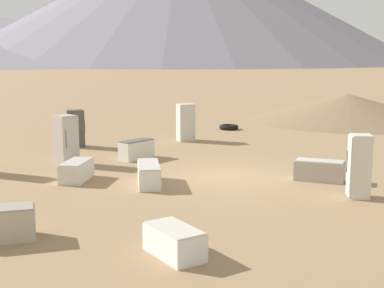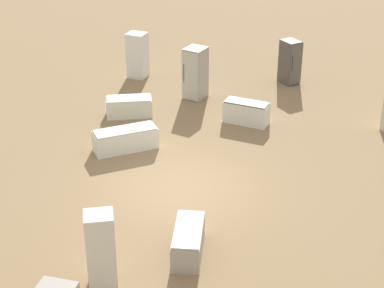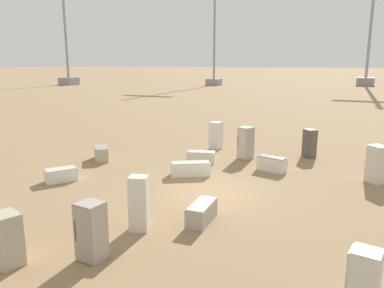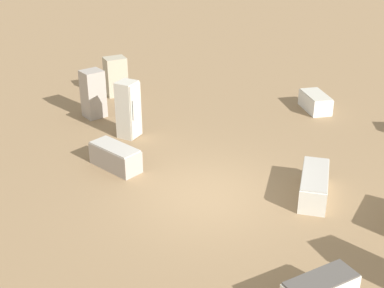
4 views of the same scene
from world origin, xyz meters
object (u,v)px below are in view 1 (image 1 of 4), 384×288
Objects in this scene: discarded_fridge_4 at (76,171)px; scrap_tire at (229,127)px; discarded_fridge_3 at (186,122)px; discarded_fridge_5 at (137,150)px; discarded_fridge_0 at (66,140)px; discarded_fridge_2 at (319,171)px; discarded_fridge_12 at (76,128)px; discarded_fridge_7 at (149,174)px; discarded_fridge_11 at (174,241)px; discarded_fridge_13 at (359,166)px.

scrap_tire is (13.13, -0.39, -0.19)m from discarded_fridge_4.
discarded_fridge_5 is (-4.79, -0.12, -0.50)m from discarded_fridge_3.
discarded_fridge_2 is (1.28, -9.14, -0.58)m from discarded_fridge_0.
discarded_fridge_4 is 1.01× the size of discarded_fridge_12.
scrap_tire is at bearing 112.30° from discarded_fridge_12.
discarded_fridge_3 reaches higher than discarded_fridge_7.
discarded_fridge_12 is 1.57× the size of scrap_tire.
discarded_fridge_3 is at bearing -105.20° from discarded_fridge_4.
discarded_fridge_3 is 1.11× the size of discarded_fridge_11.
discarded_fridge_5 is at bearing 177.35° from scrap_tire.
discarded_fridge_2 is 0.98× the size of discarded_fridge_12.
discarded_fridge_5 is 9.21m from scrap_tire.
discarded_fridge_0 reaches higher than discarded_fridge_11.
discarded_fridge_0 reaches higher than discarded_fridge_12.
discarded_fridge_7 is at bearing 13.81° from discarded_fridge_12.
discarded_fridge_11 is 13.81m from discarded_fridge_12.
discarded_fridge_11 is at bearing -162.94° from scrap_tire.
discarded_fridge_13 reaches higher than discarded_fridge_4.
discarded_fridge_7 is (0.50, -2.42, 0.01)m from discarded_fridge_4.
discarded_fridge_5 is at bearing 32.11° from discarded_fridge_12.
discarded_fridge_0 reaches higher than discarded_fridge_4.
discarded_fridge_4 is 3.93m from discarded_fridge_5.
discarded_fridge_4 is at bearing 110.12° from discarded_fridge_2.
discarded_fridge_11 is 18.53m from scrap_tire.
discarded_fridge_13 reaches higher than scrap_tire.
discarded_fridge_2 is at bearing -145.32° from scrap_tire.
discarded_fridge_13 reaches higher than discarded_fridge_7.
discarded_fridge_5 is 0.95× the size of discarded_fridge_12.
discarded_fridge_3 is 8.75m from discarded_fridge_4.
discarded_fridge_0 is at bearing -62.01° from discarded_fridge_4.
discarded_fridge_3 is at bearing 49.48° from discarded_fridge_2.
discarded_fridge_5 is at bearing 56.72° from discarded_fridge_13.
discarded_fridge_2 is 2.23m from discarded_fridge_13.
discarded_fridge_13 is (-3.61, -12.55, 0.10)m from discarded_fridge_12.
discarded_fridge_5 reaches higher than discarded_fridge_4.
discarded_fridge_3 reaches higher than scrap_tire.
discarded_fridge_12 is at bearing 178.88° from discarded_fridge_3.
scrap_tire is (11.18, -2.29, -0.80)m from discarded_fridge_0.
discarded_fridge_2 is 1.03× the size of discarded_fridge_5.
discarded_fridge_5 is at bearing 157.96° from discarded_fridge_0.
discarded_fridge_5 is 0.99× the size of discarded_fridge_11.
discarded_fridge_13 is 14.20m from scrap_tire.
discarded_fridge_12 is (2.00, 11.12, 0.48)m from discarded_fridge_2.
discarded_fridge_2 is 0.81× the size of discarded_fridge_7.
discarded_fridge_11 is at bearing 125.65° from discarded_fridge_4.
discarded_fridge_7 is at bearing -116.97° from discarded_fridge_3.
discarded_fridge_11 is at bearing 70.93° from discarded_fridge_0.
discarded_fridge_4 is 0.90× the size of discarded_fridge_13.
scrap_tire is at bearing 49.13° from discarded_fridge_11.
discarded_fridge_12 is at bearing 176.13° from discarded_fridge_5.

